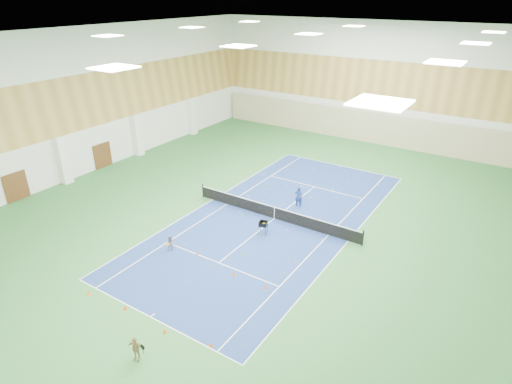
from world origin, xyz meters
TOP-DOWN VIEW (x-y plane):
  - ground at (0.00, 0.00)m, footprint 40.00×40.00m
  - room_shell at (0.00, 0.00)m, footprint 36.00×40.00m
  - wood_cladding at (0.00, 0.00)m, footprint 36.00×40.00m
  - ceiling_light_grid at (0.00, 0.00)m, footprint 21.40×25.40m
  - court_surface at (0.00, 0.00)m, footprint 10.97×23.77m
  - tennis_balls_scatter at (0.00, 0.00)m, footprint 10.57×22.77m
  - tennis_net at (0.00, 0.00)m, footprint 12.80×0.10m
  - back_curtain at (0.00, 19.75)m, footprint 35.40×0.16m
  - door_left_a at (-17.92, -8.00)m, footprint 0.08×1.80m
  - door_left_b at (-17.92, 0.00)m, footprint 0.08×1.80m
  - coach at (0.50, 2.63)m, footprint 0.64×0.49m
  - child_court at (-3.28, -6.89)m, footprint 0.63×0.61m
  - child_apron at (1.43, -14.08)m, footprint 0.78×0.52m
  - ball_cart at (0.44, -2.18)m, footprint 0.66×0.66m
  - cone_svc_a at (-3.89, -6.64)m, footprint 0.18×0.18m
  - cone_svc_b at (-1.65, -6.37)m, footprint 0.18×0.18m
  - cone_svc_c at (1.43, -6.90)m, footprint 0.20×0.20m
  - cone_svc_d at (3.58, -6.89)m, footprint 0.19×0.19m
  - cone_base_a at (-3.99, -12.40)m, footprint 0.21×0.21m
  - cone_base_b at (-1.48, -12.16)m, footprint 0.20×0.20m
  - cone_base_c at (1.33, -12.27)m, footprint 0.20×0.20m
  - cone_base_d at (3.68, -11.77)m, footprint 0.20×0.20m

SIDE VIEW (x-z plane):
  - ground at x=0.00m, z-range 0.00..0.00m
  - court_surface at x=0.00m, z-range 0.00..0.01m
  - tennis_balls_scatter at x=0.00m, z-range 0.01..0.08m
  - cone_svc_b at x=-1.65m, z-range 0.00..0.20m
  - cone_svc_a at x=-3.89m, z-range 0.00..0.20m
  - cone_svc_d at x=3.58m, z-range 0.00..0.21m
  - cone_base_b at x=-1.48m, z-range 0.00..0.22m
  - cone_svc_c at x=1.43m, z-range 0.00..0.22m
  - cone_base_c at x=1.33m, z-range 0.00..0.22m
  - cone_base_d at x=3.68m, z-range 0.00..0.22m
  - cone_base_a at x=-3.99m, z-range 0.00..0.24m
  - ball_cart at x=0.44m, z-range 0.00..0.92m
  - child_court at x=-3.28m, z-range 0.00..1.03m
  - tennis_net at x=0.00m, z-range 0.00..1.10m
  - child_apron at x=1.43m, z-range 0.00..1.24m
  - coach at x=0.50m, z-range 0.00..1.57m
  - door_left_a at x=-17.92m, z-range 0.00..2.20m
  - door_left_b at x=-17.92m, z-range 0.00..2.20m
  - back_curtain at x=0.00m, z-range 0.00..3.20m
  - room_shell at x=0.00m, z-range 0.00..12.00m
  - wood_cladding at x=0.00m, z-range 4.00..12.00m
  - ceiling_light_grid at x=0.00m, z-range 11.89..11.95m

